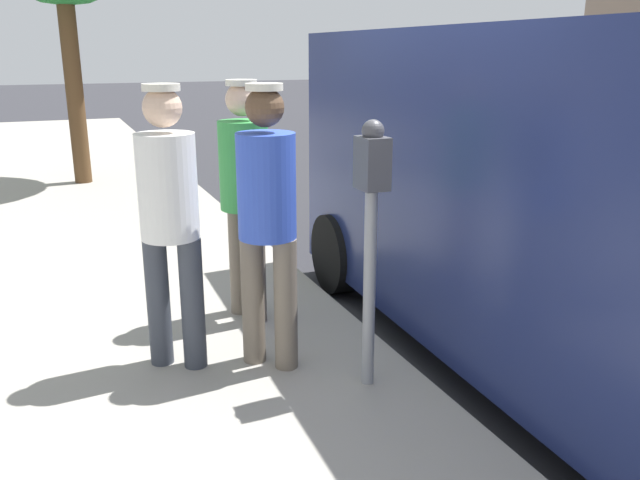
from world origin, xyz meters
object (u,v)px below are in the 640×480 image
(parking_meter_near, at_px, (371,211))
(parked_van, at_px, (617,201))
(pedestrian_in_green, at_px, (245,187))
(pedestrian_in_blue, at_px, (267,211))
(pedestrian_in_white, at_px, (169,212))

(parking_meter_near, bearing_deg, parked_van, 170.37)
(pedestrian_in_green, relative_size, parked_van, 0.32)
(pedestrian_in_blue, height_order, parked_van, parked_van)
(pedestrian_in_blue, relative_size, parked_van, 0.32)
(parked_van, bearing_deg, pedestrian_in_green, -38.28)
(parking_meter_near, distance_m, parked_van, 1.52)
(pedestrian_in_white, height_order, parked_van, parked_van)
(pedestrian_in_green, height_order, parked_van, parked_van)
(pedestrian_in_white, bearing_deg, parking_meter_near, 145.93)
(pedestrian_in_green, bearing_deg, pedestrian_in_blue, 83.40)
(parking_meter_near, xyz_separation_m, pedestrian_in_green, (0.36, -1.21, -0.07))
(pedestrian_in_green, height_order, pedestrian_in_white, pedestrian_in_white)
(pedestrian_in_white, bearing_deg, pedestrian_in_blue, 158.16)
(pedestrian_in_green, distance_m, parked_van, 2.37)
(pedestrian_in_blue, bearing_deg, parking_meter_near, 135.00)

